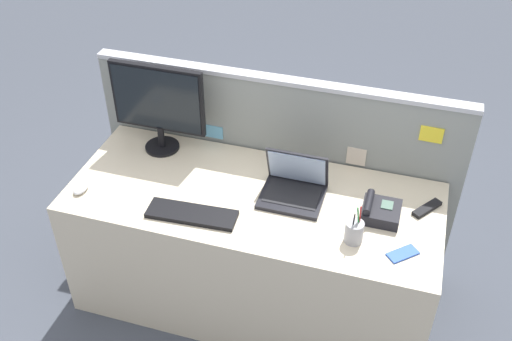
% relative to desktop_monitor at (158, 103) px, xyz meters
% --- Properties ---
extents(ground_plane, '(10.00, 10.00, 0.00)m').
position_rel_desktop_monitor_xyz_m(ground_plane, '(0.59, -0.25, -1.02)').
color(ground_plane, '#424751').
extents(desk, '(1.84, 0.76, 0.74)m').
position_rel_desktop_monitor_xyz_m(desk, '(0.59, -0.25, -0.65)').
color(desk, beige).
rests_on(desk, ground_plane).
extents(cubicle_divider, '(1.98, 0.07, 1.17)m').
position_rel_desktop_monitor_xyz_m(cubicle_divider, '(0.59, 0.17, -0.43)').
color(cubicle_divider, gray).
rests_on(cubicle_divider, ground_plane).
extents(desktop_monitor, '(0.50, 0.18, 0.49)m').
position_rel_desktop_monitor_xyz_m(desktop_monitor, '(0.00, 0.00, 0.00)').
color(desktop_monitor, black).
rests_on(desktop_monitor, desk).
extents(laptop, '(0.30, 0.26, 0.23)m').
position_rel_desktop_monitor_xyz_m(laptop, '(0.78, -0.18, -0.22)').
color(laptop, black).
rests_on(laptop, desk).
extents(desk_phone, '(0.18, 0.18, 0.09)m').
position_rel_desktop_monitor_xyz_m(desk_phone, '(1.20, -0.22, -0.25)').
color(desk_phone, black).
rests_on(desk_phone, desk).
extents(keyboard_main, '(0.43, 0.16, 0.02)m').
position_rel_desktop_monitor_xyz_m(keyboard_main, '(0.36, -0.48, -0.27)').
color(keyboard_main, black).
rests_on(keyboard_main, desk).
extents(computer_mouse_right_hand, '(0.06, 0.10, 0.03)m').
position_rel_desktop_monitor_xyz_m(computer_mouse_right_hand, '(-0.24, -0.46, -0.26)').
color(computer_mouse_right_hand, silver).
rests_on(computer_mouse_right_hand, desk).
extents(pen_cup, '(0.08, 0.08, 0.19)m').
position_rel_desktop_monitor_xyz_m(pen_cup, '(1.11, -0.42, -0.22)').
color(pen_cup, '#99999E').
rests_on(pen_cup, desk).
extents(cell_phone_blue_case, '(0.15, 0.14, 0.01)m').
position_rel_desktop_monitor_xyz_m(cell_phone_blue_case, '(1.34, -0.44, -0.27)').
color(cell_phone_blue_case, blue).
rests_on(cell_phone_blue_case, desk).
extents(tv_remote, '(0.14, 0.16, 0.02)m').
position_rel_desktop_monitor_xyz_m(tv_remote, '(1.41, -0.11, -0.27)').
color(tv_remote, black).
rests_on(tv_remote, desk).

